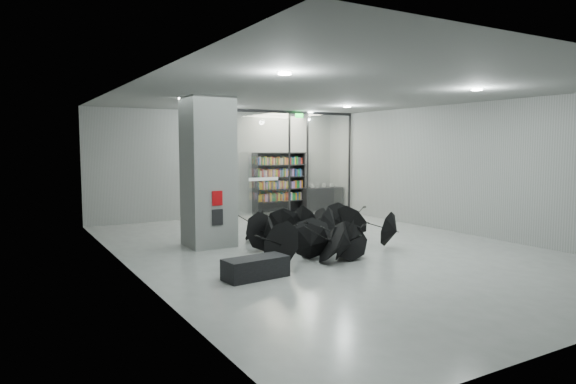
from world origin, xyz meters
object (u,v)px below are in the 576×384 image
bench (256,268)px  umbrella_cluster (315,238)px  column (208,172)px  bookshelf (279,183)px  shop_counter (321,199)px

bench → umbrella_cluster: 3.17m
column → bookshelf: column is taller
bench → bookshelf: size_ratio=0.55×
bench → shop_counter: 10.74m
bookshelf → shop_counter: (1.77, -0.39, -0.72)m
bench → bookshelf: bookshelf is taller
umbrella_cluster → bookshelf: bearing=68.1°
bench → column: bearing=77.8°
bench → umbrella_cluster: (2.63, 1.77, 0.09)m
column → bench: column is taller
shop_counter → umbrella_cluster: shop_counter is taller
bookshelf → umbrella_cluster: 7.26m
column → shop_counter: 8.09m
bookshelf → shop_counter: 1.95m
umbrella_cluster → column: bearing=138.5°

